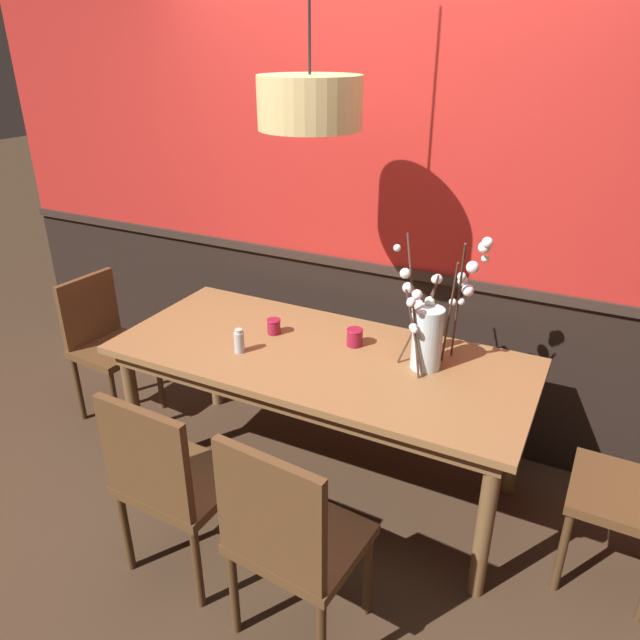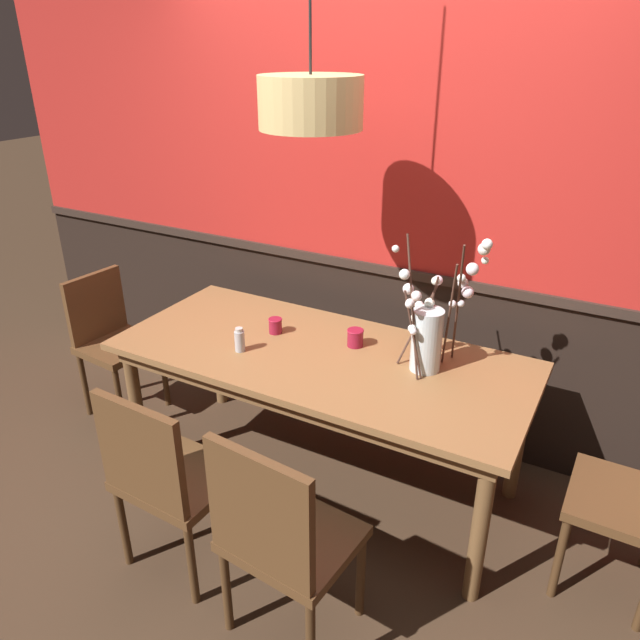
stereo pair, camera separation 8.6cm
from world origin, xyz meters
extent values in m
plane|color=#422D1E|center=(0.00, 0.00, 0.00)|extent=(24.00, 24.00, 0.00)
cube|color=black|center=(0.00, 0.72, 0.48)|extent=(5.28, 0.12, 0.97)
cube|color=#31241E|center=(0.00, 0.71, 0.99)|extent=(5.28, 0.14, 0.05)
cube|color=#B2231E|center=(0.00, 0.72, 1.96)|extent=(5.28, 0.12, 1.98)
cube|color=olive|center=(0.00, 0.00, 0.75)|extent=(2.03, 0.89, 0.04)
cube|color=brown|center=(0.00, 0.00, 0.69)|extent=(1.92, 0.78, 0.08)
cylinder|color=brown|center=(-0.93, -0.36, 0.36)|extent=(0.07, 0.07, 0.73)
cylinder|color=brown|center=(0.93, -0.36, 0.36)|extent=(0.07, 0.07, 0.73)
cylinder|color=brown|center=(-0.93, 0.36, 0.36)|extent=(0.07, 0.07, 0.73)
cylinder|color=brown|center=(0.93, 0.36, 0.36)|extent=(0.07, 0.07, 0.73)
cube|color=brown|center=(-1.39, -0.01, 0.45)|extent=(0.42, 0.44, 0.04)
cube|color=brown|center=(-1.56, 0.01, 0.68)|extent=(0.07, 0.39, 0.41)
cylinder|color=#492F1A|center=(-1.21, 0.15, 0.22)|extent=(0.04, 0.04, 0.43)
cylinder|color=#492F1A|center=(-1.24, -0.20, 0.22)|extent=(0.04, 0.04, 0.43)
cylinder|color=#492F1A|center=(-1.53, 0.18, 0.22)|extent=(0.04, 0.04, 0.43)
cylinder|color=#492F1A|center=(-1.57, -0.17, 0.22)|extent=(0.04, 0.04, 0.43)
cube|color=brown|center=(-0.27, -0.76, 0.44)|extent=(0.47, 0.43, 0.04)
cube|color=brown|center=(-0.28, -0.94, 0.69)|extent=(0.44, 0.05, 0.45)
cylinder|color=#492F1A|center=(-0.46, -0.57, 0.21)|extent=(0.04, 0.04, 0.42)
cylinder|color=#492F1A|center=(-0.07, -0.59, 0.21)|extent=(0.04, 0.04, 0.42)
cylinder|color=#492F1A|center=(-0.48, -0.92, 0.21)|extent=(0.04, 0.04, 0.42)
cylinder|color=#492F1A|center=(-0.08, -0.94, 0.21)|extent=(0.04, 0.04, 0.42)
cube|color=brown|center=(0.30, 0.77, 0.44)|extent=(0.44, 0.42, 0.04)
cube|color=brown|center=(0.30, 0.95, 0.70)|extent=(0.40, 0.05, 0.47)
cylinder|color=#492F1A|center=(0.49, 0.61, 0.21)|extent=(0.04, 0.04, 0.42)
cylinder|color=#492F1A|center=(0.13, 0.59, 0.21)|extent=(0.04, 0.04, 0.42)
cylinder|color=#492F1A|center=(0.48, 0.95, 0.21)|extent=(0.04, 0.04, 0.42)
cylinder|color=#492F1A|center=(0.11, 0.93, 0.21)|extent=(0.04, 0.04, 0.42)
cube|color=brown|center=(1.39, 0.00, 0.45)|extent=(0.40, 0.44, 0.04)
cylinder|color=#492F1A|center=(1.23, -0.19, 0.21)|extent=(0.04, 0.04, 0.42)
cylinder|color=#492F1A|center=(1.23, 0.18, 0.21)|extent=(0.04, 0.04, 0.42)
cube|color=brown|center=(-0.28, 0.81, 0.45)|extent=(0.46, 0.42, 0.04)
cube|color=brown|center=(-0.30, 0.98, 0.71)|extent=(0.41, 0.07, 0.48)
cylinder|color=#492F1A|center=(-0.08, 0.66, 0.21)|extent=(0.04, 0.04, 0.42)
cylinder|color=#492F1A|center=(-0.45, 0.63, 0.21)|extent=(0.04, 0.04, 0.42)
cylinder|color=#492F1A|center=(-0.11, 0.99, 0.21)|extent=(0.04, 0.04, 0.42)
cylinder|color=#492F1A|center=(-0.48, 0.96, 0.21)|extent=(0.04, 0.04, 0.42)
cube|color=brown|center=(0.33, -0.82, 0.44)|extent=(0.49, 0.45, 0.04)
cube|color=brown|center=(0.32, -1.00, 0.70)|extent=(0.44, 0.08, 0.48)
cylinder|color=#492F1A|center=(0.15, -0.62, 0.21)|extent=(0.04, 0.04, 0.42)
cylinder|color=#492F1A|center=(0.55, -0.66, 0.21)|extent=(0.04, 0.04, 0.42)
cylinder|color=#492F1A|center=(0.12, -0.97, 0.21)|extent=(0.04, 0.04, 0.42)
cylinder|color=silver|center=(0.50, 0.10, 0.91)|extent=(0.14, 0.14, 0.30)
cylinder|color=silver|center=(0.50, 0.10, 0.80)|extent=(0.12, 0.12, 0.07)
cylinder|color=#472D23|center=(0.61, 0.15, 1.08)|extent=(0.07, 0.23, 0.63)
sphere|color=white|center=(0.70, 0.18, 1.30)|extent=(0.03, 0.03, 0.03)
sphere|color=white|center=(0.64, 0.15, 1.16)|extent=(0.05, 0.05, 0.05)
sphere|color=white|center=(0.70, 0.14, 1.39)|extent=(0.05, 0.05, 0.05)
sphere|color=white|center=(0.62, 0.14, 1.10)|extent=(0.03, 0.03, 0.03)
sphere|color=white|center=(0.69, 0.15, 1.36)|extent=(0.05, 0.05, 0.05)
cylinder|color=#472D23|center=(0.47, 0.15, 0.99)|extent=(0.09, 0.03, 0.44)
sphere|color=white|center=(0.49, 0.20, 1.16)|extent=(0.04, 0.04, 0.04)
sphere|color=white|center=(0.48, 0.15, 1.07)|extent=(0.05, 0.05, 0.05)
sphere|color=white|center=(0.48, 0.14, 1.02)|extent=(0.05, 0.05, 0.05)
sphere|color=white|center=(0.49, 0.16, 1.18)|extent=(0.04, 0.04, 0.04)
cylinder|color=#472D23|center=(0.44, 0.05, 1.08)|extent=(0.15, 0.14, 0.62)
sphere|color=white|center=(0.39, 0.05, 1.23)|extent=(0.05, 0.05, 0.05)
sphere|color=white|center=(0.45, 0.06, 1.13)|extent=(0.05, 0.05, 0.05)
sphere|color=white|center=(0.38, -0.05, 1.37)|extent=(0.03, 0.03, 0.03)
cylinder|color=#472D23|center=(0.43, 0.16, 0.95)|extent=(0.13, 0.18, 0.37)
sphere|color=white|center=(0.41, 0.20, 0.99)|extent=(0.05, 0.05, 0.05)
sphere|color=white|center=(0.36, 0.20, 1.10)|extent=(0.05, 0.05, 0.05)
sphere|color=white|center=(0.42, 0.18, 1.04)|extent=(0.04, 0.04, 0.04)
sphere|color=white|center=(0.41, 0.18, 0.97)|extent=(0.05, 0.05, 0.05)
cylinder|color=#472D23|center=(0.58, 0.13, 1.04)|extent=(0.07, 0.13, 0.54)
sphere|color=white|center=(0.61, 0.14, 1.22)|extent=(0.04, 0.04, 0.04)
sphere|color=white|center=(0.61, 0.18, 1.19)|extent=(0.05, 0.05, 0.05)
sphere|color=white|center=(0.58, 0.15, 1.09)|extent=(0.03, 0.03, 0.03)
sphere|color=white|center=(0.65, 0.16, 1.26)|extent=(0.06, 0.06, 0.06)
cylinder|color=#472D23|center=(0.46, 0.01, 0.97)|extent=(0.12, 0.03, 0.40)
sphere|color=white|center=(0.45, -0.03, 1.13)|extent=(0.04, 0.04, 0.04)
sphere|color=white|center=(0.44, 0.00, 1.12)|extent=(0.04, 0.04, 0.04)
sphere|color=white|center=(0.47, -0.01, 0.99)|extent=(0.03, 0.03, 0.03)
sphere|color=white|center=(0.45, 0.01, 1.00)|extent=(0.04, 0.04, 0.04)
cylinder|color=maroon|center=(-0.31, 0.08, 0.80)|extent=(0.07, 0.07, 0.08)
torus|color=#A81B37|center=(-0.31, 0.08, 0.84)|extent=(0.07, 0.07, 0.01)
cylinder|color=silver|center=(-0.31, 0.08, 0.79)|extent=(0.05, 0.05, 0.04)
cylinder|color=maroon|center=(0.12, 0.15, 0.81)|extent=(0.08, 0.08, 0.09)
torus|color=#A81B37|center=(0.12, 0.15, 0.85)|extent=(0.08, 0.08, 0.01)
cylinder|color=silver|center=(0.12, 0.15, 0.79)|extent=(0.06, 0.06, 0.04)
cylinder|color=#ADADB2|center=(-0.35, -0.17, 0.82)|extent=(0.05, 0.05, 0.10)
cylinder|color=beige|center=(-0.35, -0.17, 0.88)|extent=(0.04, 0.04, 0.02)
cylinder|color=tan|center=(-0.08, 0.07, 1.90)|extent=(0.45, 0.45, 0.22)
sphere|color=#F9EAB7|center=(-0.08, 0.07, 1.87)|extent=(0.14, 0.14, 0.14)
camera|label=1|loc=(1.16, -2.29, 2.15)|focal=33.64mm
camera|label=2|loc=(1.24, -2.25, 2.15)|focal=33.64mm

